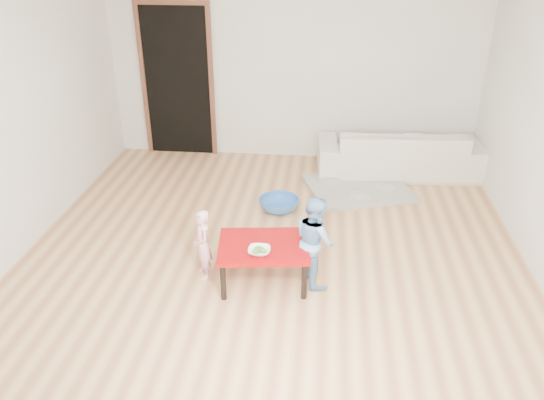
% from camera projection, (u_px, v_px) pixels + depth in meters
% --- Properties ---
extents(floor, '(5.00, 5.00, 0.01)m').
position_uv_depth(floor, '(274.00, 247.00, 5.47)').
color(floor, '#A76F47').
rests_on(floor, ground).
extents(back_wall, '(5.00, 0.02, 2.60)m').
position_uv_depth(back_wall, '(293.00, 65.00, 7.09)').
color(back_wall, silver).
rests_on(back_wall, floor).
extents(left_wall, '(0.02, 5.00, 2.60)m').
position_uv_depth(left_wall, '(17.00, 118.00, 5.12)').
color(left_wall, silver).
rests_on(left_wall, floor).
extents(doorway, '(1.02, 0.08, 2.11)m').
position_uv_depth(doorway, '(178.00, 83.00, 7.35)').
color(doorway, brown).
rests_on(doorway, back_wall).
extents(sofa, '(2.17, 0.97, 0.62)m').
position_uv_depth(sofa, '(399.00, 151.00, 7.01)').
color(sofa, beige).
rests_on(sofa, floor).
extents(cushion, '(0.51, 0.46, 0.12)m').
position_uv_depth(cushion, '(376.00, 144.00, 6.80)').
color(cushion, orange).
rests_on(cushion, sofa).
extents(red_table, '(0.88, 0.70, 0.41)m').
position_uv_depth(red_table, '(264.00, 263.00, 4.85)').
color(red_table, '#8D0708').
rests_on(red_table, floor).
extents(bowl, '(0.20, 0.20, 0.05)m').
position_uv_depth(bowl, '(259.00, 251.00, 4.62)').
color(bowl, white).
rests_on(bowl, red_table).
extents(broccoli, '(0.12, 0.12, 0.06)m').
position_uv_depth(broccoli, '(259.00, 251.00, 4.62)').
color(broccoli, '#2D5919').
rests_on(broccoli, red_table).
extents(child_pink, '(0.26, 0.30, 0.68)m').
position_uv_depth(child_pink, '(203.00, 244.00, 4.88)').
color(child_pink, pink).
rests_on(child_pink, floor).
extents(child_blue, '(0.49, 0.52, 0.86)m').
position_uv_depth(child_blue, '(315.00, 240.00, 4.77)').
color(child_blue, '#5889CC').
rests_on(child_blue, floor).
extents(basin, '(0.46, 0.46, 0.14)m').
position_uv_depth(basin, '(279.00, 204.00, 6.16)').
color(basin, '#2E63AE').
rests_on(basin, floor).
extents(blanket, '(1.46, 1.34, 0.06)m').
position_uv_depth(blanket, '(358.00, 188.00, 6.65)').
color(blanket, beige).
rests_on(blanket, floor).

